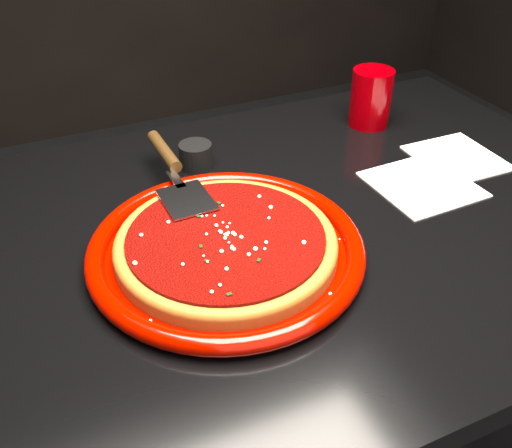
{
  "coord_description": "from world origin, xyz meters",
  "views": [
    {
      "loc": [
        -0.33,
        -0.63,
        1.27
      ],
      "look_at": [
        -0.04,
        -0.01,
        0.77
      ],
      "focal_mm": 40.0,
      "sensor_mm": 36.0,
      "label": 1
    }
  ],
  "objects_px": {
    "table": "(274,382)",
    "plate": "(226,249)",
    "ramekin": "(196,156)",
    "pizza_server": "(175,171)",
    "cup": "(371,98)"
  },
  "relations": [
    {
      "from": "table",
      "to": "plate",
      "type": "relative_size",
      "value": 3.05
    },
    {
      "from": "table",
      "to": "ramekin",
      "type": "xyz_separation_m",
      "value": [
        -0.06,
        0.22,
        0.4
      ]
    },
    {
      "from": "plate",
      "to": "ramekin",
      "type": "xyz_separation_m",
      "value": [
        0.05,
        0.26,
        0.01
      ]
    },
    {
      "from": "pizza_server",
      "to": "cup",
      "type": "bearing_deg",
      "value": 11.16
    },
    {
      "from": "pizza_server",
      "to": "ramekin",
      "type": "relative_size",
      "value": 5.21
    },
    {
      "from": "cup",
      "to": "table",
      "type": "bearing_deg",
      "value": -143.18
    },
    {
      "from": "pizza_server",
      "to": "ramekin",
      "type": "distance_m",
      "value": 0.1
    },
    {
      "from": "plate",
      "to": "cup",
      "type": "relative_size",
      "value": 3.47
    },
    {
      "from": "pizza_server",
      "to": "cup",
      "type": "height_order",
      "value": "cup"
    },
    {
      "from": "ramekin",
      "to": "plate",
      "type": "bearing_deg",
      "value": -100.14
    },
    {
      "from": "table",
      "to": "pizza_server",
      "type": "bearing_deg",
      "value": 129.25
    },
    {
      "from": "pizza_server",
      "to": "cup",
      "type": "distance_m",
      "value": 0.45
    },
    {
      "from": "plate",
      "to": "ramekin",
      "type": "height_order",
      "value": "ramekin"
    },
    {
      "from": "plate",
      "to": "pizza_server",
      "type": "relative_size",
      "value": 1.29
    },
    {
      "from": "pizza_server",
      "to": "plate",
      "type": "bearing_deg",
      "value": -86.99
    }
  ]
}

